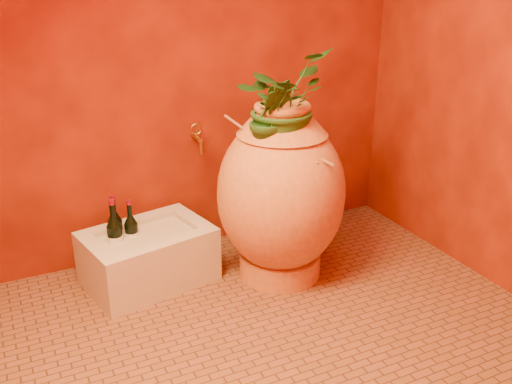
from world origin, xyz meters
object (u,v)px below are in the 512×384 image
wine_bottle_c (115,238)px  wall_tap (197,137)px  wine_bottle_b (116,232)px  stone_basin (149,257)px  wine_bottle_a (132,234)px  amphora (281,193)px

wine_bottle_c → wall_tap: (0.55, 0.22, 0.41)m
wine_bottle_b → wine_bottle_c: 0.07m
stone_basin → wine_bottle_a: (-0.07, 0.05, 0.13)m
amphora → wine_bottle_c: size_ratio=2.89×
stone_basin → wine_bottle_a: size_ratio=2.38×
wine_bottle_b → wall_tap: wall_tap is taller
wine_bottle_a → wine_bottle_b: (-0.07, 0.04, 0.01)m
amphora → wall_tap: amphora is taller
wine_bottle_c → wall_tap: size_ratio=2.04×
wine_bottle_c → wine_bottle_a: bearing=18.4°
stone_basin → wall_tap: wall_tap is taller
wine_bottle_a → wine_bottle_c: wine_bottle_c is taller
wine_bottle_c → wine_bottle_b: bearing=74.6°
wine_bottle_a → wall_tap: (0.46, 0.19, 0.42)m
wine_bottle_c → wall_tap: bearing=21.7°
amphora → wine_bottle_a: size_ratio=3.21×
stone_basin → wine_bottle_c: bearing=173.6°
wine_bottle_a → wine_bottle_c: 0.10m
amphora → stone_basin: bearing=160.7°
amphora → wine_bottle_b: size_ratio=2.95×
wine_bottle_b → wine_bottle_c: bearing=-105.4°
wine_bottle_c → stone_basin: bearing=-6.4°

